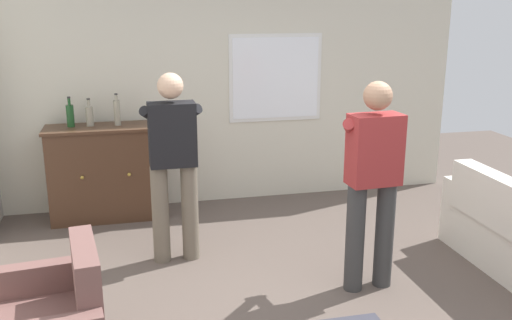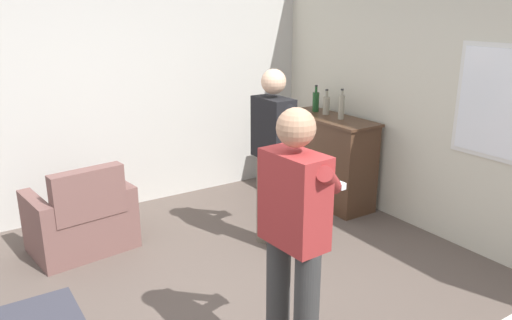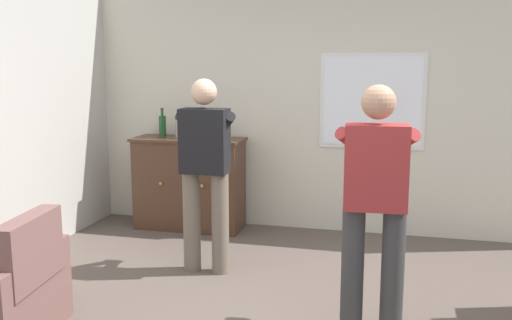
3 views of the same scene
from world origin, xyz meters
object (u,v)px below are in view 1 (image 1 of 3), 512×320
(bottle_spirits_clear, at_px, (70,115))
(person_standing_right, at_px, (372,176))
(bottle_liquor_amber, at_px, (117,112))
(sideboard_cabinet, at_px, (107,173))
(bottle_wine_green, at_px, (90,115))
(person_standing_left, at_px, (173,159))

(bottle_spirits_clear, distance_m, person_standing_right, 3.21)
(bottle_liquor_amber, bearing_deg, person_standing_right, -47.41)
(bottle_spirits_clear, bearing_deg, bottle_liquor_amber, -3.36)
(sideboard_cabinet, height_order, bottle_wine_green, bottle_wine_green)
(sideboard_cabinet, bearing_deg, bottle_liquor_amber, 10.26)
(bottle_wine_green, relative_size, bottle_spirits_clear, 0.93)
(bottle_liquor_amber, height_order, bottle_spirits_clear, bottle_liquor_amber)
(bottle_liquor_amber, relative_size, bottle_spirits_clear, 1.07)
(sideboard_cabinet, bearing_deg, person_standing_left, -62.87)
(bottle_wine_green, bearing_deg, bottle_spirits_clear, 179.34)
(sideboard_cabinet, xyz_separation_m, person_standing_right, (2.08, -2.07, 0.43))
(sideboard_cabinet, xyz_separation_m, bottle_liquor_amber, (0.15, 0.03, 0.64))
(bottle_wine_green, height_order, bottle_spirits_clear, bottle_spirits_clear)
(bottle_spirits_clear, bearing_deg, person_standing_right, -41.55)
(person_standing_left, height_order, person_standing_right, same)
(bottle_liquor_amber, bearing_deg, bottle_wine_green, 174.82)
(bottle_spirits_clear, bearing_deg, sideboard_cabinet, -9.64)
(bottle_wine_green, relative_size, person_standing_right, 0.17)
(bottle_spirits_clear, relative_size, person_standing_right, 0.19)
(bottle_liquor_amber, bearing_deg, bottle_spirits_clear, 176.64)
(sideboard_cabinet, height_order, bottle_liquor_amber, bottle_liquor_amber)
(sideboard_cabinet, relative_size, bottle_spirits_clear, 3.85)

